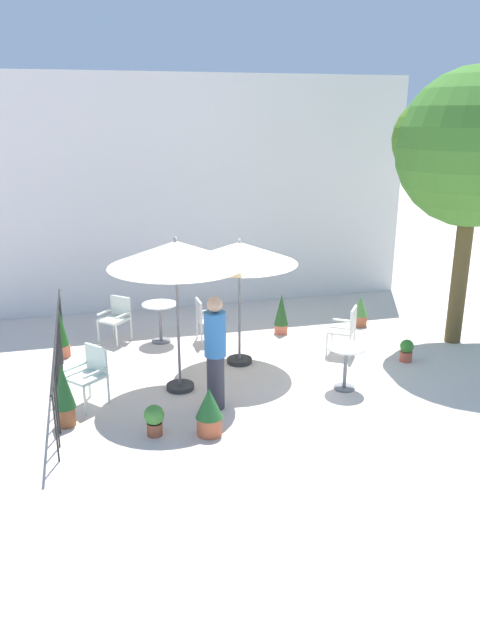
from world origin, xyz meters
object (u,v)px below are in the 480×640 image
cafe_table_0 (346,360)px  potted_plant_1 (209,411)px  potted_plant_0 (360,310)px  potted_plant_5 (154,419)px  potted_plant_4 (61,334)px  shade_tree (476,147)px  patio_chair_0 (90,372)px  potted_plant_3 (64,393)px  patio_chair_3 (117,316)px  patio_umbrella_1 (239,254)px  cafe_table_1 (160,316)px  patio_chair_1 (206,317)px  potted_plant_2 (407,350)px  potted_plant_6 (281,314)px  patio_umbrella_0 (176,255)px  patio_chair_2 (346,327)px  standing_person (215,352)px

cafe_table_0 → potted_plant_1: size_ratio=1.05×
potted_plant_0 → potted_plant_5: potted_plant_0 is taller
cafe_table_0 → potted_plant_4: bearing=149.8°
shade_tree → patio_chair_0: 7.61m
potted_plant_0 → potted_plant_3: size_ratio=0.69×
patio_chair_3 → patio_chair_0: bearing=-101.9°
patio_umbrella_1 → potted_plant_4: size_ratio=2.46×
cafe_table_0 → cafe_table_1: 3.84m
patio_chair_1 → potted_plant_2: patio_chair_1 is taller
potted_plant_2 → potted_plant_6: 2.58m
potted_plant_2 → potted_plant_5: (-4.64, -1.52, 0.03)m
potted_plant_5 → potted_plant_2: bearing=18.2°
patio_chair_1 → potted_plant_3: (-2.58, -2.80, 0.00)m
patio_chair_1 → potted_plant_0: size_ratio=1.31×
potted_plant_0 → potted_plant_5: (-4.67, -3.50, -0.09)m
patio_chair_3 → potted_plant_4: (-1.02, -0.59, -0.08)m
patio_umbrella_0 → patio_chair_0: 2.16m
patio_chair_1 → potted_plant_4: size_ratio=0.93×
potted_plant_0 → potted_plant_5: size_ratio=1.45×
potted_plant_2 → potted_plant_3: bearing=-170.9°
patio_umbrella_1 → cafe_table_1: patio_umbrella_1 is taller
potted_plant_4 → potted_plant_5: size_ratio=2.03×
patio_umbrella_1 → patio_chair_3: bearing=140.1°
patio_chair_2 → potted_plant_0: bearing=55.8°
shade_tree → potted_plant_0: (-1.40, 1.26, -3.28)m
potted_plant_2 → potted_plant_6: potted_plant_6 is taller
potted_plant_4 → potted_plant_2: bearing=-16.6°
patio_umbrella_0 → patio_chair_2: size_ratio=2.77×
cafe_table_0 → standing_person: bearing=-176.4°
cafe_table_1 → potted_plant_0: bearing=-1.3°
patio_chair_2 → patio_chair_1: bearing=151.4°
cafe_table_1 → potted_plant_2: (4.08, -2.07, -0.32)m
patio_chair_1 → potted_plant_4: bearing=-177.6°
potted_plant_5 → potted_plant_6: size_ratio=0.55×
potted_plant_6 → potted_plant_0: bearing=1.3°
patio_umbrella_0 → patio_chair_1: bearing=67.4°
shade_tree → cafe_table_1: bearing=166.2°
cafe_table_1 → patio_chair_3: bearing=161.2°
patio_chair_3 → potted_plant_5: 3.89m
potted_plant_1 → potted_plant_2: potted_plant_1 is taller
patio_chair_3 → patio_umbrella_0: bearing=-72.0°
potted_plant_0 → patio_chair_0: bearing=-157.2°
cafe_table_1 → standing_person: bearing=-82.0°
patio_chair_3 → potted_plant_4: size_ratio=0.95×
cafe_table_1 → patio_chair_0: size_ratio=0.85×
potted_plant_0 → potted_plant_2: 1.98m
standing_person → patio_umbrella_1: bearing=64.1°
patio_chair_2 → standing_person: 3.17m
shade_tree → patio_chair_3: 7.22m
potted_plant_1 → potted_plant_3: 2.05m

